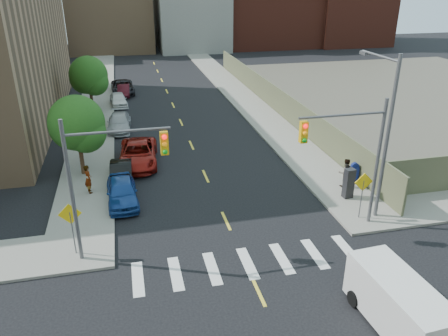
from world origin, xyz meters
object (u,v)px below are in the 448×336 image
parked_car_black (121,173)px  parked_car_maroon (124,90)px  parked_car_blue (122,192)px  pedestrian_west (88,179)px  payphone (349,183)px  parked_car_red (138,154)px  parked_car_silver (119,122)px  mailbox (354,172)px  parked_car_grey (123,87)px  pedestrian_east (345,173)px  parked_car_white (118,99)px  cargo_van (396,301)px

parked_car_black → parked_car_maroon: parked_car_black is taller
parked_car_blue → pedestrian_west: pedestrian_west is taller
payphone → pedestrian_west: bearing=158.4°
parked_car_red → pedestrian_west: bearing=-122.5°
payphone → pedestrian_west: 15.71m
parked_car_silver → mailbox: size_ratio=3.77×
parked_car_maroon → payphone: (12.58, -28.18, 0.46)m
mailbox → parked_car_grey: bearing=120.0°
mailbox → pedestrian_east: bearing=-145.2°
payphone → pedestrian_east: 1.52m
parked_car_white → pedestrian_east: pedestrian_east is taller
cargo_van → pedestrian_east: 11.85m
parked_car_red → parked_car_maroon: size_ratio=1.51×
parked_car_silver → pedestrian_east: pedestrian_east is taller
parked_car_black → mailbox: size_ratio=3.16×
parked_car_silver → cargo_van: cargo_van is taller
parked_car_black → cargo_van: size_ratio=0.84×
parked_car_red → pedestrian_west: pedestrian_west is taller
parked_car_black → mailbox: mailbox is taller
parked_car_black → mailbox: (14.70, -3.40, 0.11)m
cargo_van → parked_car_black: bearing=119.8°
parked_car_red → parked_car_silver: (-1.22, 7.98, -0.10)m
parked_car_black → pedestrian_west: size_ratio=2.19×
parked_car_blue → mailbox: parked_car_blue is taller
parked_car_maroon → mailbox: bearing=-59.7°
parked_car_black → mailbox: 15.09m
parked_car_blue → parked_car_red: parked_car_red is taller
parked_car_white → parked_car_maroon: (0.62, 4.04, -0.06)m
parked_car_blue → payphone: size_ratio=2.35×
cargo_van → parked_car_white: bearing=103.0°
cargo_van → pedestrian_west: bearing=127.1°
parked_car_red → parked_car_white: bearing=99.4°
parked_car_white → pedestrian_west: bearing=-100.5°
parked_car_black → payphone: size_ratio=2.14×
cargo_van → parked_car_grey: bearing=100.2°
parked_car_white → pedestrian_east: size_ratio=2.16×
parked_car_red → parked_car_white: (-1.22, 15.83, -0.11)m
cargo_van → mailbox: cargo_van is taller
parked_car_white → mailbox: mailbox is taller
parked_car_blue → parked_car_white: 21.52m
parked_car_red → pedestrian_east: size_ratio=3.07×
parked_car_red → parked_car_white: parked_car_red is taller
parked_car_white → parked_car_red: bearing=-90.5°
parked_car_silver → parked_car_maroon: parked_car_silver is taller
parked_car_blue → parked_car_maroon: size_ratio=1.16×
parked_car_blue → parked_car_red: (1.22, 5.69, 0.05)m
parked_car_black → parked_car_maroon: (0.62, 22.72, -0.03)m
mailbox → pedestrian_west: (-16.65, 2.12, 0.30)m
cargo_van → parked_car_silver: bearing=107.5°
parked_car_blue → mailbox: (14.70, -0.57, 0.02)m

